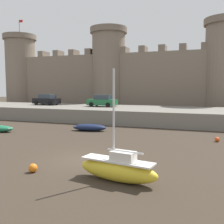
# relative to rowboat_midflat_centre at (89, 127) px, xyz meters

# --- Properties ---
(ground_plane) EXTENTS (160.00, 160.00, 0.00)m
(ground_plane) POSITION_rel_rowboat_midflat_centre_xyz_m (3.93, -9.81, -0.37)
(ground_plane) COLOR #382D23
(quay_road) EXTENTS (70.05, 10.00, 1.71)m
(quay_road) POSITION_rel_rowboat_midflat_centre_xyz_m (3.93, 9.09, 0.48)
(quay_road) COLOR slate
(quay_road) RESTS_ON ground
(castle) EXTENTS (64.66, 6.61, 17.96)m
(castle) POSITION_rel_rowboat_midflat_centre_xyz_m (3.93, 21.03, 6.18)
(castle) COLOR #7A6B5B
(castle) RESTS_ON ground
(rowboat_midflat_centre) EXTENTS (3.60, 1.71, 0.71)m
(rowboat_midflat_centre) POSITION_rel_rowboat_midflat_centre_xyz_m (0.00, 0.00, 0.00)
(rowboat_midflat_centre) COLOR #141E3D
(rowboat_midflat_centre) RESTS_ON ground
(sailboat_midflat_left) EXTENTS (4.17, 1.71, 5.29)m
(sailboat_midflat_left) POSITION_rel_rowboat_midflat_centre_xyz_m (7.20, -12.50, 0.24)
(sailboat_midflat_left) COLOR yellow
(sailboat_midflat_left) RESTS_ON ground
(mooring_buoy_near_channel) EXTENTS (0.46, 0.46, 0.46)m
(mooring_buoy_near_channel) POSITION_rel_rowboat_midflat_centre_xyz_m (2.62, -12.77, -0.14)
(mooring_buoy_near_channel) COLOR orange
(mooring_buoy_near_channel) RESTS_ON ground
(mooring_buoy_near_shore) EXTENTS (0.39, 0.39, 0.39)m
(mooring_buoy_near_shore) POSITION_rel_rowboat_midflat_centre_xyz_m (11.99, -1.32, -0.18)
(mooring_buoy_near_shore) COLOR #E04C1E
(mooring_buoy_near_shore) RESTS_ON ground
(car_quay_centre_east) EXTENTS (4.20, 2.09, 1.62)m
(car_quay_centre_east) POSITION_rel_rowboat_midflat_centre_xyz_m (-11.84, 10.27, 2.12)
(car_quay_centre_east) COLOR black
(car_quay_centre_east) RESTS_ON quay_road
(car_quay_east) EXTENTS (4.20, 2.09, 1.62)m
(car_quay_east) POSITION_rel_rowboat_midflat_centre_xyz_m (-2.55, 9.96, 2.12)
(car_quay_east) COLOR #1E6638
(car_quay_east) RESTS_ON quay_road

